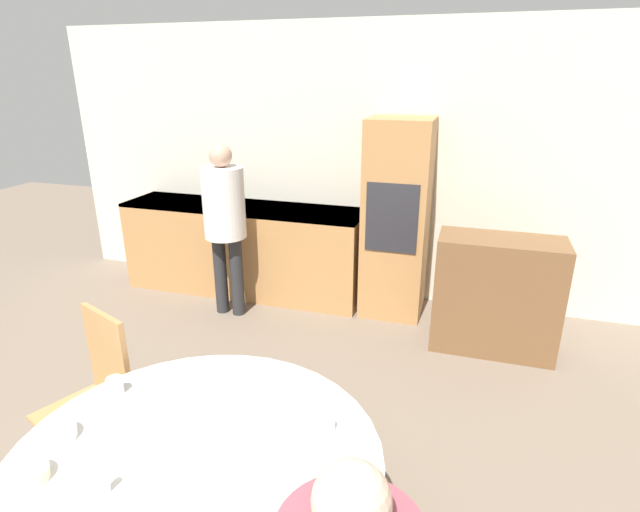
% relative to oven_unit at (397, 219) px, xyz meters
% --- Properties ---
extents(wall_back, '(6.86, 0.05, 2.60)m').
position_rel_oven_unit_xyz_m(wall_back, '(-0.18, 0.34, 0.41)').
color(wall_back, beige).
rests_on(wall_back, ground_plane).
extents(kitchen_counter, '(2.44, 0.60, 0.90)m').
position_rel_oven_unit_xyz_m(kitchen_counter, '(-1.54, -0.01, -0.43)').
color(kitchen_counter, '#AD7A47').
rests_on(kitchen_counter, ground_plane).
extents(oven_unit, '(0.56, 0.59, 1.79)m').
position_rel_oven_unit_xyz_m(oven_unit, '(0.00, 0.00, 0.00)').
color(oven_unit, '#AD7A47').
rests_on(oven_unit, ground_plane).
extents(sideboard, '(0.96, 0.45, 0.95)m').
position_rel_oven_unit_xyz_m(sideboard, '(0.90, -0.48, -0.42)').
color(sideboard, brown).
rests_on(sideboard, ground_plane).
extents(dining_table, '(1.47, 1.47, 0.75)m').
position_rel_oven_unit_xyz_m(dining_table, '(-0.29, -3.03, -0.33)').
color(dining_table, brown).
rests_on(dining_table, ground_plane).
extents(chair_far_left, '(0.52, 0.52, 0.97)m').
position_rel_oven_unit_xyz_m(chair_far_left, '(-1.18, -2.57, -0.35)').
color(chair_far_left, '#AD7A47').
rests_on(chair_far_left, ground_plane).
extents(person_standing, '(0.37, 0.37, 1.58)m').
position_rel_oven_unit_xyz_m(person_standing, '(-1.45, -0.53, 0.07)').
color(person_standing, '#262628').
rests_on(person_standing, ground_plane).
extents(cup, '(0.08, 0.08, 0.08)m').
position_rel_oven_unit_xyz_m(cup, '(-0.85, -2.79, -0.11)').
color(cup, silver).
rests_on(cup, dining_table).
extents(bowl_near, '(0.16, 0.16, 0.05)m').
position_rel_oven_unit_xyz_m(bowl_near, '(-0.88, -3.11, -0.12)').
color(bowl_near, white).
rests_on(bowl_near, dining_table).
extents(bowl_centre, '(0.17, 0.17, 0.04)m').
position_rel_oven_unit_xyz_m(bowl_centre, '(0.10, -2.74, -0.13)').
color(bowl_centre, white).
rests_on(bowl_centre, dining_table).
extents(bowl_far, '(0.15, 0.15, 0.05)m').
position_rel_oven_unit_xyz_m(bowl_far, '(-0.81, -3.32, -0.12)').
color(bowl_far, beige).
rests_on(bowl_far, dining_table).
extents(salt_shaker, '(0.03, 0.03, 0.09)m').
position_rel_oven_unit_xyz_m(salt_shaker, '(-0.50, -3.28, -0.10)').
color(salt_shaker, white).
rests_on(salt_shaker, dining_table).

